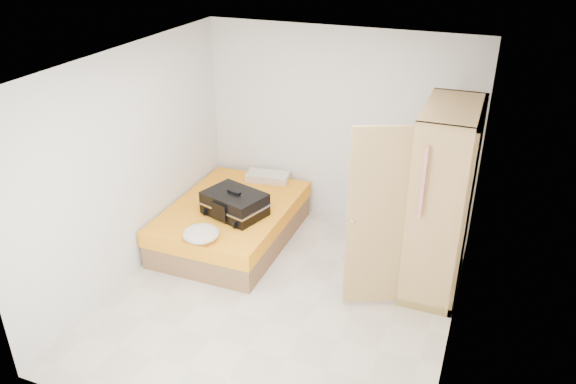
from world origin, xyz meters
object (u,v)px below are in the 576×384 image
at_px(bed, 232,222).
at_px(person, 388,203).
at_px(wardrobe, 437,206).
at_px(suitcase, 235,204).
at_px(round_cushion, 201,234).

distance_m(bed, person, 2.07).
bearing_deg(wardrobe, bed, 178.73).
relative_size(suitcase, round_cushion, 2.09).
xyz_separation_m(person, round_cushion, (-1.91, -0.93, -0.31)).
bearing_deg(round_cushion, wardrobe, 18.52).
height_order(bed, person, person).
xyz_separation_m(bed, person, (1.97, 0.05, 0.64)).
height_order(person, suitcase, person).
bearing_deg(round_cushion, person, 25.89).
height_order(wardrobe, suitcase, wardrobe).
distance_m(suitcase, round_cushion, 0.69).
distance_m(person, round_cushion, 2.14).
distance_m(wardrobe, round_cushion, 2.61).
height_order(suitcase, round_cushion, suitcase).
xyz_separation_m(person, suitcase, (-1.82, -0.24, -0.25)).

